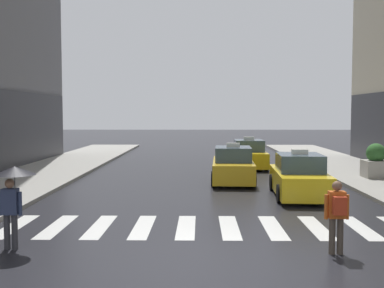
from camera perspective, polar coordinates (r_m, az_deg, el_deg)
ground_plane at (r=10.45m, az=2.19°, el=-13.85°), size 160.00×160.00×0.00m
crosswalk_markings at (r=13.34m, az=1.91°, el=-9.94°), size 11.30×2.80×0.01m
taxi_lead at (r=18.40m, az=12.75°, el=-3.95°), size 2.11×4.62×1.80m
taxi_second at (r=21.76m, az=4.94°, el=-2.69°), size 2.08×4.61×1.80m
taxi_third at (r=27.57m, az=6.81°, el=-1.35°), size 1.93×4.54×1.80m
pedestrian_with_umbrella at (r=11.69m, az=-20.73°, el=-4.58°), size 0.96×0.96×1.94m
pedestrian_with_backpack at (r=11.10m, az=17.05°, el=-7.78°), size 0.55×0.43×1.65m
planter_mid_block at (r=23.73m, az=21.23°, el=-2.04°), size 1.10×1.10×1.60m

